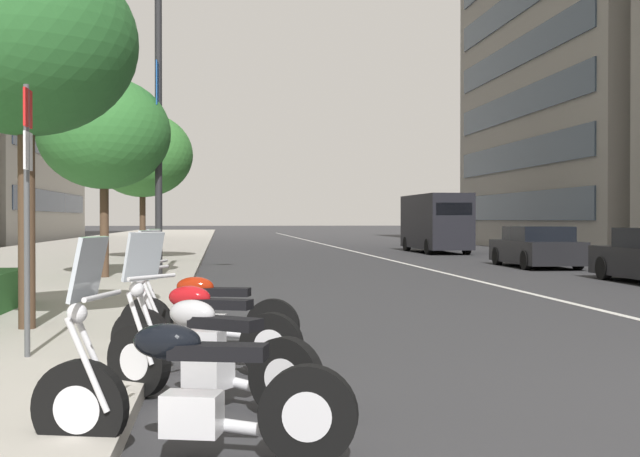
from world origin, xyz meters
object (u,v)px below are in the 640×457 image
Objects in this scene: motorcycle_second_in_row at (205,315)px; street_tree_near_plaza_corner at (26,43)px; car_far_down_avenue at (536,248)px; street_tree_mid_sidewalk at (104,133)px; motorcycle_far_end_row at (186,393)px; motorcycle_nearest_camera at (201,331)px; delivery_van_ahead at (435,222)px; street_lamp_with_banners at (171,95)px; motorcycle_by_sign_pole at (204,355)px; parking_sign_by_curb at (27,187)px; street_tree_far_plaza at (142,155)px.

motorcycle_second_in_row is 4.40m from street_tree_near_plaza_corner.
car_far_down_avenue is 14.63m from street_tree_mid_sidewalk.
motorcycle_second_in_row is 0.50× the size of car_far_down_avenue.
motorcycle_far_end_row is 3.03m from motorcycle_nearest_camera.
delivery_van_ahead is 0.81× the size of street_lamp_with_banners.
delivery_van_ahead reaches higher than motorcycle_by_sign_pole.
motorcycle_by_sign_pole is 1.51m from motorcycle_nearest_camera.
parking_sign_by_curb is (-28.94, 12.28, 0.46)m from delivery_van_ahead.
delivery_van_ahead is at bearing -25.67° from street_tree_near_plaza_corner.
street_tree_mid_sidewalk is at bearing -41.86° from motorcycle_by_sign_pole.
street_tree_mid_sidewalk reaches higher than motorcycle_second_in_row.
street_tree_far_plaza is (9.66, -0.04, 0.23)m from street_tree_mid_sidewalk.
car_far_down_avenue is at bearing -103.49° from motorcycle_far_end_row.
motorcycle_nearest_camera is 13.10m from street_lamp_with_banners.
motorcycle_by_sign_pole is at bearing -79.26° from motorcycle_far_end_row.
street_tree_mid_sidewalk is at bearing -65.98° from motorcycle_far_end_row.
delivery_van_ahead is 29.67m from street_tree_near_plaza_corner.
motorcycle_far_end_row is 7.06m from street_tree_near_plaza_corner.
delivery_van_ahead is (30.81, -10.40, 1.04)m from motorcycle_by_sign_pole.
motorcycle_far_end_row reaches higher than car_far_down_avenue.
street_tree_near_plaza_corner is (2.65, 2.35, 3.49)m from motorcycle_nearest_camera.
delivery_van_ahead reaches higher than motorcycle_far_end_row.
street_tree_far_plaza is at bearing -0.24° from street_tree_mid_sidewalk.
motorcycle_second_in_row is 0.43× the size of street_tree_near_plaza_corner.
street_tree_near_plaza_corner is (-14.73, 13.03, 3.29)m from car_far_down_avenue.
street_tree_far_plaza reaches higher than street_tree_mid_sidewalk.
delivery_van_ahead reaches higher than car_far_down_avenue.
street_tree_near_plaza_corner reaches higher than delivery_van_ahead.
car_far_down_avenue is at bearing -179.51° from delivery_van_ahead.
motorcycle_by_sign_pole reaches higher than motorcycle_far_end_row.
delivery_van_ahead is (11.92, 0.22, 0.83)m from car_far_down_avenue.
parking_sign_by_curb reaches higher than motorcycle_by_sign_pole.
street_tree_mid_sidewalk is (9.65, 0.33, -0.18)m from street_tree_near_plaza_corner.
street_tree_mid_sidewalk is (-5.08, 13.36, 3.10)m from car_far_down_avenue.
motorcycle_nearest_camera is 0.37× the size of street_tree_far_plaza.
street_lamp_with_banners reaches higher than motorcycle_far_end_row.
motorcycle_by_sign_pole is 0.37× the size of street_tree_near_plaza_corner.
motorcycle_nearest_camera is at bearing -167.68° from street_tree_mid_sidewalk.
street_lamp_with_banners reaches higher than street_tree_near_plaza_corner.
motorcycle_second_in_row is (2.91, 0.04, -0.00)m from motorcycle_by_sign_pole.
car_far_down_avenue is at bearing -82.44° from motorcycle_by_sign_pole.
street_tree_near_plaza_corner is at bearing -13.76° from motorcycle_second_in_row.
motorcycle_by_sign_pole is at bearing -175.47° from street_lamp_with_banners.
motorcycle_nearest_camera is at bearing -138.39° from street_tree_near_plaza_corner.
motorcycle_far_end_row is at bearing -174.03° from street_tree_far_plaza.
street_tree_far_plaza is (9.63, 1.61, -0.77)m from street_lamp_with_banners.
parking_sign_by_curb reaches higher than motorcycle_far_end_row.
parking_sign_by_curb is at bearing 11.20° from motorcycle_nearest_camera.
street_tree_near_plaza_corner reaches higher than street_tree_mid_sidewalk.
street_tree_near_plaza_corner reaches higher than motorcycle_by_sign_pole.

